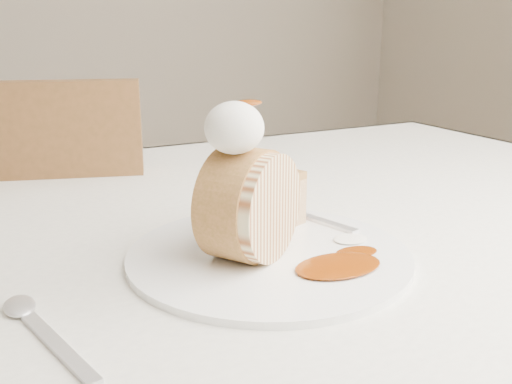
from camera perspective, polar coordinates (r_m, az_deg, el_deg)
table at (r=0.78m, az=-1.60°, el=-8.21°), size 1.40×0.90×0.75m
chair_far at (r=1.16m, az=-21.06°, el=-8.58°), size 0.53×0.53×0.90m
plate at (r=0.60m, az=1.30°, el=-6.30°), size 0.38×0.38×0.01m
roulade_slice at (r=0.57m, az=-0.61°, el=-1.31°), size 0.12×0.11×0.11m
cake_chunk at (r=0.67m, az=1.31°, el=-1.00°), size 0.08×0.08×0.05m
whipped_cream at (r=0.54m, az=-2.19°, el=6.43°), size 0.06×0.06×0.05m
caramel_drizzle at (r=0.55m, az=-0.82°, el=9.58°), size 0.03×0.02×0.01m
caramel_pool at (r=0.56m, az=8.21°, el=-7.29°), size 0.11×0.09×0.00m
fork at (r=0.69m, az=5.84°, el=-2.67°), size 0.07×0.17×0.00m
spoon at (r=0.47m, az=-19.15°, el=-14.39°), size 0.06×0.15×0.00m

